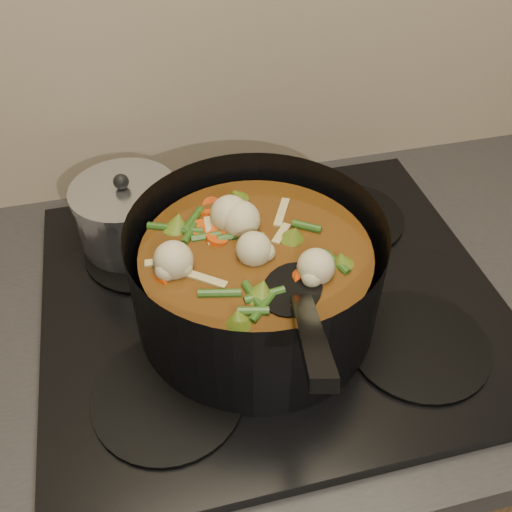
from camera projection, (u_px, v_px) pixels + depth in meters
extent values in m
cube|color=brown|center=(267.00, 464.00, 1.14)|extent=(2.60, 0.60, 0.86)
cube|color=black|center=(271.00, 316.00, 0.82)|extent=(2.64, 0.64, 0.05)
cube|color=black|center=(271.00, 300.00, 0.80)|extent=(0.62, 0.54, 0.02)
cylinder|color=black|center=(169.00, 396.00, 0.67)|extent=(0.18, 0.18, 0.01)
cylinder|color=black|center=(418.00, 344.00, 0.73)|extent=(0.18, 0.18, 0.01)
cylinder|color=black|center=(146.00, 250.00, 0.85)|extent=(0.18, 0.18, 0.01)
cylinder|color=black|center=(347.00, 217.00, 0.91)|extent=(0.18, 0.18, 0.01)
cylinder|color=black|center=(256.00, 274.00, 0.71)|extent=(0.41, 0.41, 0.16)
cylinder|color=black|center=(256.00, 312.00, 0.76)|extent=(0.31, 0.31, 0.01)
cylinder|color=#57350E|center=(256.00, 281.00, 0.72)|extent=(0.28, 0.28, 0.11)
cylinder|color=#EE4D0B|center=(289.00, 247.00, 0.70)|extent=(0.03, 0.03, 0.03)
cylinder|color=#EE4D0B|center=(271.00, 215.00, 0.74)|extent=(0.04, 0.04, 0.03)
cylinder|color=#EE4D0B|center=(197.00, 214.00, 0.74)|extent=(0.04, 0.04, 0.03)
cylinder|color=#EE4D0B|center=(209.00, 263.00, 0.68)|extent=(0.03, 0.04, 0.03)
cylinder|color=#EE4D0B|center=(240.00, 308.00, 0.62)|extent=(0.04, 0.04, 0.03)
cylinder|color=#EE4D0B|center=(283.00, 268.00, 0.67)|extent=(0.04, 0.04, 0.03)
cylinder|color=#EE4D0B|center=(312.00, 238.00, 0.71)|extent=(0.04, 0.04, 0.03)
cylinder|color=#EE4D0B|center=(267.00, 198.00, 0.76)|extent=(0.04, 0.03, 0.03)
cylinder|color=#EE4D0B|center=(219.00, 234.00, 0.71)|extent=(0.04, 0.04, 0.03)
sphere|color=beige|center=(308.00, 235.00, 0.69)|extent=(0.04, 0.04, 0.04)
sphere|color=beige|center=(241.00, 211.00, 0.72)|extent=(0.04, 0.04, 0.04)
sphere|color=beige|center=(203.00, 257.00, 0.66)|extent=(0.04, 0.04, 0.04)
sphere|color=beige|center=(279.00, 280.00, 0.63)|extent=(0.04, 0.04, 0.04)
sphere|color=beige|center=(304.00, 228.00, 0.70)|extent=(0.04, 0.04, 0.04)
cone|color=olive|center=(206.00, 290.00, 0.63)|extent=(0.04, 0.04, 0.04)
cone|color=olive|center=(302.00, 292.00, 0.63)|extent=(0.04, 0.04, 0.04)
cone|color=olive|center=(325.00, 233.00, 0.70)|extent=(0.04, 0.04, 0.04)
cone|color=olive|center=(256.00, 201.00, 0.75)|extent=(0.04, 0.04, 0.04)
cone|color=olive|center=(187.00, 232.00, 0.70)|extent=(0.04, 0.04, 0.04)
cone|color=olive|center=(210.00, 292.00, 0.63)|extent=(0.04, 0.04, 0.04)
cone|color=olive|center=(305.00, 291.00, 0.63)|extent=(0.04, 0.04, 0.04)
cylinder|color=#2E5117|center=(273.00, 226.00, 0.71)|extent=(0.01, 0.04, 0.01)
cylinder|color=#2E5117|center=(226.00, 198.00, 0.76)|extent=(0.04, 0.03, 0.01)
cylinder|color=#2E5117|center=(190.00, 233.00, 0.70)|extent=(0.04, 0.02, 0.01)
cylinder|color=#2E5117|center=(205.00, 268.00, 0.66)|extent=(0.03, 0.04, 0.01)
cylinder|color=#2E5117|center=(248.00, 276.00, 0.65)|extent=(0.03, 0.04, 0.01)
cylinder|color=#2E5117|center=(315.00, 302.00, 0.62)|extent=(0.04, 0.02, 0.01)
cylinder|color=#2E5117|center=(329.00, 252.00, 0.68)|extent=(0.04, 0.03, 0.01)
cylinder|color=#2E5117|center=(294.00, 223.00, 0.72)|extent=(0.01, 0.04, 0.01)
cylinder|color=#2E5117|center=(253.00, 223.00, 0.72)|extent=(0.04, 0.03, 0.01)
cylinder|color=#2E5117|center=(190.00, 214.00, 0.73)|extent=(0.04, 0.02, 0.01)
cylinder|color=#2E5117|center=(184.00, 259.00, 0.67)|extent=(0.03, 0.04, 0.01)
cylinder|color=#2E5117|center=(227.00, 284.00, 0.64)|extent=(0.03, 0.04, 0.01)
cylinder|color=#2E5117|center=(270.00, 275.00, 0.65)|extent=(0.04, 0.02, 0.01)
cube|color=tan|center=(194.00, 265.00, 0.66)|extent=(0.05, 0.01, 0.00)
cube|color=tan|center=(284.00, 292.00, 0.63)|extent=(0.02, 0.05, 0.00)
cube|color=tan|center=(311.00, 230.00, 0.71)|extent=(0.04, 0.03, 0.00)
cube|color=tan|center=(226.00, 214.00, 0.73)|extent=(0.04, 0.04, 0.00)
cube|color=tan|center=(200.00, 274.00, 0.65)|extent=(0.03, 0.05, 0.00)
ellipsoid|color=black|center=(292.00, 290.00, 0.64)|extent=(0.10, 0.11, 0.01)
cube|color=black|center=(311.00, 335.00, 0.52)|extent=(0.06, 0.19, 0.11)
cylinder|color=silver|center=(129.00, 219.00, 0.84)|extent=(0.15, 0.15, 0.09)
cylinder|color=silver|center=(123.00, 191.00, 0.80)|extent=(0.15, 0.15, 0.01)
sphere|color=black|center=(121.00, 182.00, 0.79)|extent=(0.02, 0.02, 0.02)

